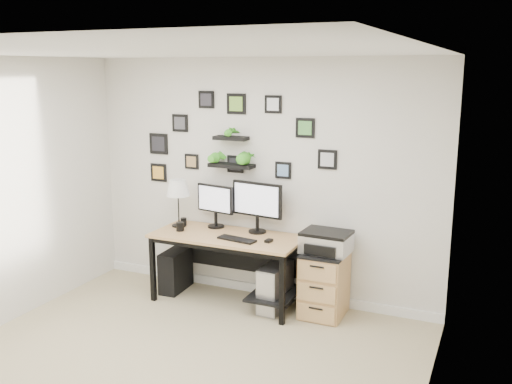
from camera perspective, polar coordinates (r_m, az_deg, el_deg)
The scene contains 14 objects.
room at distance 6.52m, azimuth 0.35°, elevation -9.64°, with size 4.00×4.00×4.00m.
desk at distance 6.13m, azimuth -2.46°, elevation -5.38°, with size 1.60×0.70×0.75m.
monitor_left at distance 6.30m, azimuth -4.10°, elevation -1.08°, with size 0.47×0.21×0.48m.
monitor_right at distance 6.07m, azimuth 0.10°, elevation -1.11°, with size 0.59×0.21×0.55m.
keyboard at distance 5.88m, azimuth -1.92°, elevation -4.75°, with size 0.41×0.13×0.02m, color black.
mouse at distance 5.82m, azimuth 1.28°, elevation -4.90°, with size 0.06×0.09×0.03m, color black.
table_lamp at distance 6.36m, azimuth -7.81°, elevation 0.29°, with size 0.26×0.26×0.53m.
mug at distance 6.26m, azimuth -7.60°, elevation -3.44°, with size 0.09×0.09×0.10m, color black.
pen_cup at distance 6.48m, azimuth -7.25°, elevation -2.95°, with size 0.07×0.07×0.09m, color black.
pc_tower_black at distance 6.62m, azimuth -8.04°, elevation -7.74°, with size 0.21×0.47×0.47m, color black.
pc_tower_grey at distance 6.04m, azimuth 1.93°, elevation -9.52°, with size 0.24×0.50×0.48m.
file_cabinet at distance 5.92m, azimuth 6.83°, elevation -9.08°, with size 0.43×0.53×0.67m.
printer at distance 5.78m, azimuth 7.04°, elevation -4.96°, with size 0.49×0.41×0.21m.
wall_decor at distance 6.19m, azimuth -2.57°, elevation 4.68°, with size 2.25×0.18×1.06m.
Camera 1 is at (2.40, -3.57, 2.47)m, focal length 40.00 mm.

